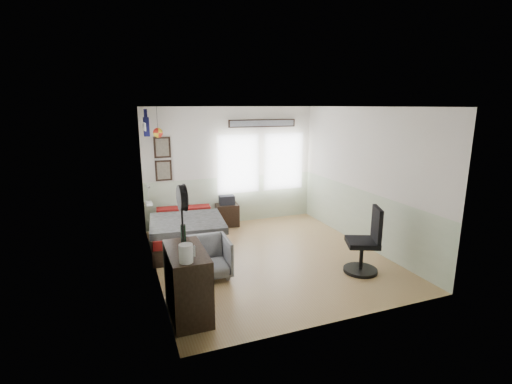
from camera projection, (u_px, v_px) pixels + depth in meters
ground_plane at (269, 257)px, 6.83m from camera, size 4.00×4.50×0.01m
room_shell at (261, 169)px, 6.60m from camera, size 4.02×4.52×2.71m
wall_decor at (185, 136)px, 7.75m from camera, size 3.55×1.32×1.44m
bed at (187, 232)px, 7.30m from camera, size 1.50×2.00×0.60m
dresser at (187, 282)px, 4.88m from camera, size 0.48×1.00×0.90m
armchair at (208, 258)px, 5.99m from camera, size 0.71×0.73×0.64m
nightstand at (227, 215)px, 8.57m from camera, size 0.54×0.45×0.51m
task_chair at (366, 246)px, 6.11m from camera, size 0.65×0.65×1.12m
kettle at (186, 253)px, 4.39m from camera, size 0.20×0.17×0.22m
bottle at (183, 235)px, 4.93m from camera, size 0.07×0.07×0.28m
stand_fan at (182, 199)px, 4.68m from camera, size 0.10×0.35×0.86m
black_bag at (227, 200)px, 8.49m from camera, size 0.36×0.25×0.20m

